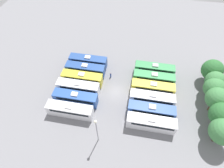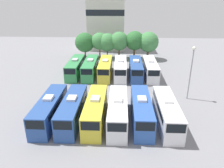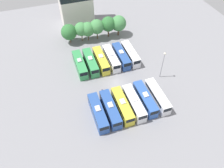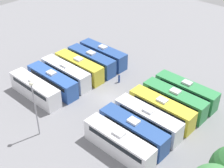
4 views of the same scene
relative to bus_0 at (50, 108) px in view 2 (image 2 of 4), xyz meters
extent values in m
plane|color=gray|center=(8.18, 9.58, -1.84)|extent=(111.15, 111.15, 0.00)
cube|color=#284C93|center=(0.00, -0.03, -0.16)|extent=(2.57, 10.93, 3.35)
cube|color=black|center=(0.00, 0.24, 0.79)|extent=(2.61, 9.29, 0.74)
cube|color=black|center=(0.00, -5.49, 0.77)|extent=(2.27, 0.08, 1.17)
cube|color=silver|center=(0.00, -0.03, 1.68)|extent=(1.20, 1.60, 0.35)
cube|color=#284C93|center=(3.30, 0.01, -0.16)|extent=(2.57, 10.93, 3.35)
cube|color=black|center=(3.30, 0.28, 0.79)|extent=(2.61, 9.29, 0.74)
cube|color=black|center=(3.30, -5.45, 0.77)|extent=(2.27, 0.08, 1.17)
cube|color=silver|center=(3.30, 0.01, 1.68)|extent=(1.20, 1.60, 0.35)
cube|color=gold|center=(6.58, 0.04, -0.16)|extent=(2.57, 10.93, 3.35)
cube|color=black|center=(6.58, 0.31, 0.79)|extent=(2.61, 9.29, 0.74)
cube|color=black|center=(6.58, -5.42, 0.77)|extent=(2.27, 0.08, 1.17)
cube|color=silver|center=(6.58, 0.04, 1.68)|extent=(1.20, 1.60, 0.35)
cube|color=silver|center=(9.74, -0.11, -0.16)|extent=(2.57, 10.93, 3.35)
cube|color=black|center=(9.74, 0.16, 0.79)|extent=(2.61, 9.29, 0.74)
cube|color=black|center=(9.74, -5.57, 0.77)|extent=(2.27, 0.08, 1.17)
cube|color=white|center=(9.74, -0.11, 1.68)|extent=(1.20, 1.60, 0.35)
cube|color=#2D56A8|center=(13.06, 0.21, -0.16)|extent=(2.57, 10.93, 3.35)
cube|color=black|center=(13.06, 0.49, 0.79)|extent=(2.61, 9.29, 0.74)
cube|color=black|center=(13.06, -5.24, 0.77)|extent=(2.27, 0.08, 1.17)
cube|color=silver|center=(13.06, 0.21, 1.68)|extent=(1.20, 1.60, 0.35)
cube|color=silver|center=(16.57, -0.04, -0.16)|extent=(2.57, 10.93, 3.35)
cube|color=black|center=(16.57, 0.23, 0.79)|extent=(2.61, 9.29, 0.74)
cube|color=black|center=(16.57, -5.50, 0.77)|extent=(2.27, 0.08, 1.17)
cube|color=white|center=(16.57, -0.04, 1.68)|extent=(1.20, 1.60, 0.35)
cube|color=#338C4C|center=(-0.17, 19.17, -0.16)|extent=(2.57, 10.93, 3.35)
cube|color=black|center=(-0.17, 19.45, 0.79)|extent=(2.61, 9.29, 0.74)
cube|color=black|center=(-0.17, 13.72, 0.77)|extent=(2.27, 0.08, 1.17)
cube|color=#B2B2B7|center=(-0.17, 19.17, 1.68)|extent=(1.20, 1.60, 0.35)
cube|color=#338C4C|center=(3.22, 19.08, -0.16)|extent=(2.57, 10.93, 3.35)
cube|color=black|center=(3.22, 19.35, 0.79)|extent=(2.61, 9.29, 0.74)
cube|color=black|center=(3.22, 13.62, 0.77)|extent=(2.27, 0.08, 1.17)
cube|color=silver|center=(3.22, 19.08, 1.68)|extent=(1.20, 1.60, 0.35)
cube|color=gold|center=(6.57, 18.93, -0.16)|extent=(2.57, 10.93, 3.35)
cube|color=black|center=(6.57, 19.20, 0.79)|extent=(2.61, 9.29, 0.74)
cube|color=black|center=(6.57, 13.48, 0.77)|extent=(2.27, 0.08, 1.17)
cube|color=silver|center=(6.57, 18.93, 1.68)|extent=(1.20, 1.60, 0.35)
cube|color=white|center=(9.94, 18.87, -0.16)|extent=(2.57, 10.93, 3.35)
cube|color=black|center=(9.94, 19.14, 0.79)|extent=(2.61, 9.29, 0.74)
cube|color=black|center=(9.94, 13.41, 0.77)|extent=(2.27, 0.08, 1.17)
cube|color=silver|center=(9.94, 18.87, 1.68)|extent=(1.20, 1.60, 0.35)
cube|color=#284C93|center=(13.29, 18.83, -0.16)|extent=(2.57, 10.93, 3.35)
cube|color=black|center=(13.29, 19.10, 0.79)|extent=(2.61, 9.29, 0.74)
cube|color=black|center=(13.29, 13.38, 0.77)|extent=(2.27, 0.08, 1.17)
cube|color=white|center=(13.29, 18.83, 1.68)|extent=(1.20, 1.60, 0.35)
cube|color=silver|center=(16.50, 18.93, -0.16)|extent=(2.57, 10.93, 3.35)
cube|color=black|center=(16.50, 19.20, 0.79)|extent=(2.61, 9.29, 0.74)
cube|color=black|center=(16.50, 13.47, 0.77)|extent=(2.27, 0.08, 1.17)
cube|color=silver|center=(16.50, 18.93, 1.68)|extent=(1.20, 1.60, 0.35)
cylinder|color=navy|center=(3.30, 7.27, -1.08)|extent=(0.36, 0.36, 1.52)
sphere|color=tan|center=(3.30, 7.27, -0.19)|extent=(0.24, 0.24, 0.24)
cylinder|color=gray|center=(21.71, 7.90, 2.54)|extent=(0.20, 0.20, 8.75)
sphere|color=#EAE5C6|center=(21.71, 7.90, 7.10)|extent=(0.60, 0.60, 0.60)
cylinder|color=brown|center=(-0.31, 33.81, -0.63)|extent=(0.38, 0.38, 2.41)
sphere|color=#2D6B33|center=(-0.31, 33.81, 2.49)|extent=(5.49, 5.49, 5.49)
cylinder|color=brown|center=(3.93, 33.56, -0.28)|extent=(0.33, 0.33, 3.11)
sphere|color=#428447|center=(3.93, 33.56, 2.94)|extent=(4.77, 4.77, 4.77)
cylinder|color=brown|center=(6.10, 33.12, -0.42)|extent=(0.32, 0.32, 2.84)
sphere|color=#428447|center=(6.10, 33.12, 2.74)|extent=(4.98, 4.98, 4.98)
cylinder|color=brown|center=(9.41, 32.98, -0.24)|extent=(0.41, 0.41, 3.19)
sphere|color=#428447|center=(9.41, 32.98, 3.14)|extent=(5.11, 5.11, 5.11)
cylinder|color=brown|center=(13.65, 33.10, -0.20)|extent=(0.51, 0.51, 3.28)
sphere|color=#2D6B33|center=(13.65, 33.10, 3.27)|extent=(5.23, 5.23, 5.23)
cylinder|color=brown|center=(17.40, 32.78, -0.39)|extent=(0.58, 0.58, 2.90)
sphere|color=#428447|center=(17.40, 32.78, 3.00)|extent=(5.52, 5.52, 5.52)
cube|color=beige|center=(4.98, 45.56, 8.86)|extent=(11.53, 9.18, 21.40)
cube|color=black|center=(4.98, 45.56, 9.93)|extent=(11.59, 9.24, 1.80)
camera|label=1|loc=(35.12, 13.38, 36.23)|focal=28.00mm
camera|label=2|loc=(10.14, -27.04, 15.12)|focal=35.00mm
camera|label=3|loc=(-7.12, -31.71, 44.86)|focal=35.00mm
camera|label=4|loc=(39.63, 39.08, 29.98)|focal=50.00mm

